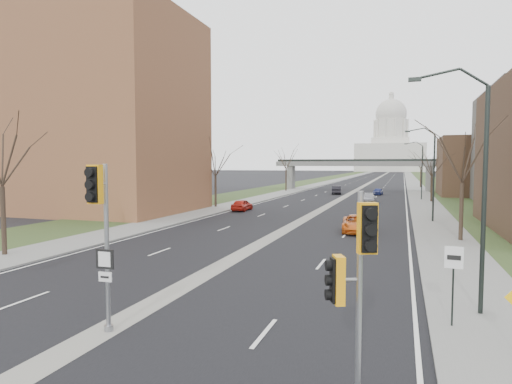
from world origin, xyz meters
The scene contains 28 objects.
ground centered at (0.00, 0.00, 0.00)m, with size 700.00×700.00×0.00m, color black.
road_surface centered at (0.00, 150.00, 0.01)m, with size 20.00×600.00×0.01m, color black.
median_strip centered at (0.00, 150.00, 0.00)m, with size 1.20×600.00×0.02m, color gray.
sidewalk_right centered at (12.00, 150.00, 0.06)m, with size 4.00×600.00×0.12m, color gray.
sidewalk_left centered at (-12.00, 150.00, 0.06)m, with size 4.00×600.00×0.12m, color gray.
grass_verge_right centered at (18.00, 150.00, 0.05)m, with size 8.00×600.00×0.10m, color #283F1D.
grass_verge_left centered at (-18.00, 150.00, 0.05)m, with size 8.00×600.00×0.10m, color #283F1D.
apartment_building centered at (-26.00, 30.00, 11.00)m, with size 25.00×16.00×22.00m, color brown.
commercial_block_far centered at (22.00, 70.00, 5.00)m, with size 14.00×14.00×10.00m, color #4C3523.
pedestrian_bridge centered at (0.00, 80.00, 4.84)m, with size 34.00×3.00×6.45m.
capitol centered at (0.00, 320.00, 18.60)m, with size 48.00×42.00×55.75m.
streetlight_near centered at (10.99, 6.00, 6.95)m, with size 2.61×0.20×8.70m.
streetlight_mid centered at (10.99, 32.00, 6.95)m, with size 2.61×0.20×8.70m.
streetlight_far centered at (10.99, 58.00, 6.95)m, with size 2.61×0.20×8.70m.
tree_left_a centered at (-13.00, 8.00, 6.64)m, with size 7.20×7.20×9.40m.
tree_left_b centered at (-13.00, 38.00, 6.23)m, with size 6.75×6.75×8.81m.
tree_left_c centered at (-13.00, 72.00, 7.04)m, with size 7.65×7.65×9.99m.
tree_right_a centered at (13.00, 22.00, 6.64)m, with size 7.20×7.20×9.40m.
tree_right_b centered at (13.00, 55.00, 5.82)m, with size 6.30×6.30×8.22m.
tree_right_c centered at (13.00, 95.00, 7.04)m, with size 7.65×7.65×9.99m.
signal_pole_median centered at (0.18, 0.26, 3.78)m, with size 0.63×0.89×5.43m.
signal_pole_right centered at (8.13, -1.43, 3.17)m, with size 1.11×0.81×4.84m.
speed_limit_sign centered at (10.71, 4.38, 1.93)m, with size 0.57×0.08×2.63m.
car_left_near centered at (-8.56, 35.63, 0.68)m, with size 1.61×3.99×1.36m, color #AF1E14.
car_left_far centered at (-2.19, 66.88, 0.75)m, with size 1.58×4.52×1.49m, color black.
car_right_near centered at (5.70, 23.87, 0.68)m, with size 2.26×4.90×1.36m, color #D05D16.
car_right_mid centered at (4.59, 50.93, 0.66)m, with size 1.86×4.58×1.33m, color gray.
car_right_far centered at (4.98, 67.27, 0.62)m, with size 1.47×3.66×1.25m, color navy.
Camera 1 is at (9.08, -10.69, 5.42)m, focal length 30.00 mm.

